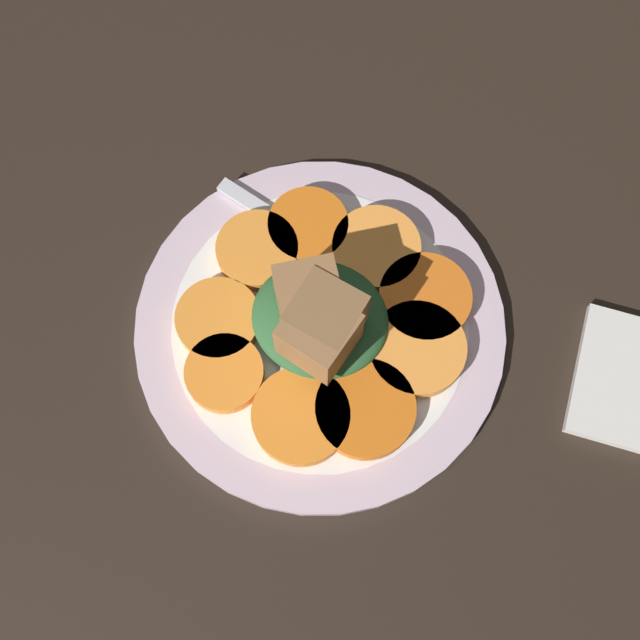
% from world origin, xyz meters
% --- Properties ---
extents(table_slab, '(1.20, 1.20, 0.02)m').
position_xyz_m(table_slab, '(0.00, 0.00, 0.01)').
color(table_slab, black).
rests_on(table_slab, ground).
extents(plate, '(0.27, 0.27, 0.01)m').
position_xyz_m(plate, '(0.00, 0.00, 0.03)').
color(plate, silver).
rests_on(plate, table_slab).
extents(carrot_slice_0, '(0.07, 0.07, 0.01)m').
position_xyz_m(carrot_slice_0, '(-0.07, -0.04, 0.04)').
color(carrot_slice_0, orange).
rests_on(carrot_slice_0, plate).
extents(carrot_slice_1, '(0.07, 0.07, 0.01)m').
position_xyz_m(carrot_slice_1, '(-0.02, -0.07, 0.04)').
color(carrot_slice_1, '#F9963A').
rests_on(carrot_slice_1, plate).
extents(carrot_slice_2, '(0.06, 0.06, 0.01)m').
position_xyz_m(carrot_slice_2, '(0.03, -0.07, 0.04)').
color(carrot_slice_2, orange).
rests_on(carrot_slice_2, plate).
extents(carrot_slice_3, '(0.06, 0.06, 0.01)m').
position_xyz_m(carrot_slice_3, '(0.06, -0.04, 0.04)').
color(carrot_slice_3, orange).
rests_on(carrot_slice_3, plate).
extents(carrot_slice_4, '(0.06, 0.06, 0.01)m').
position_xyz_m(carrot_slice_4, '(0.07, 0.02, 0.04)').
color(carrot_slice_4, orange).
rests_on(carrot_slice_4, plate).
extents(carrot_slice_5, '(0.06, 0.06, 0.01)m').
position_xyz_m(carrot_slice_5, '(0.05, 0.06, 0.04)').
color(carrot_slice_5, orange).
rests_on(carrot_slice_5, plate).
extents(carrot_slice_6, '(0.07, 0.07, 0.01)m').
position_xyz_m(carrot_slice_6, '(-0.01, 0.07, 0.04)').
color(carrot_slice_6, orange).
rests_on(carrot_slice_6, plate).
extents(carrot_slice_7, '(0.07, 0.07, 0.01)m').
position_xyz_m(carrot_slice_7, '(-0.05, 0.05, 0.04)').
color(carrot_slice_7, orange).
rests_on(carrot_slice_7, plate).
extents(carrot_slice_8, '(0.07, 0.07, 0.01)m').
position_xyz_m(carrot_slice_8, '(-0.07, 0.00, 0.04)').
color(carrot_slice_8, '#F99438').
rests_on(carrot_slice_8, plate).
extents(center_pile, '(0.10, 0.09, 0.07)m').
position_xyz_m(center_pile, '(-0.00, 0.01, 0.06)').
color(center_pile, '#2D6033').
rests_on(center_pile, plate).
extents(fork, '(0.18, 0.07, 0.00)m').
position_xyz_m(fork, '(0.01, -0.06, 0.03)').
color(fork, silver).
rests_on(fork, plate).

